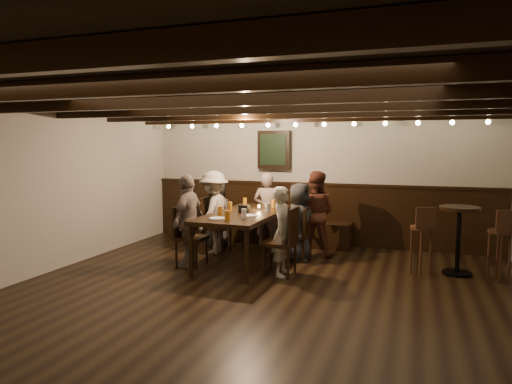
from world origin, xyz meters
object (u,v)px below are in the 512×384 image
at_px(person_bench_centre, 267,211).
at_px(person_right_near, 299,222).
at_px(chair_left_near, 216,236).
at_px(person_bench_left, 217,213).
at_px(bar_stool_right, 499,254).
at_px(dining_table, 245,217).
at_px(person_left_far, 188,221).
at_px(person_left_near, 214,212).
at_px(bar_stool_left, 421,249).
at_px(chair_left_far, 191,248).
at_px(person_right_far, 283,231).
at_px(person_bench_right, 315,213).
at_px(high_top_table, 459,230).
at_px(chair_right_far, 281,255).
at_px(chair_right_near, 297,244).

bearing_deg(person_bench_centre, person_right_near, 141.34).
bearing_deg(person_bench_centre, chair_left_near, 39.80).
height_order(person_bench_left, bar_stool_right, person_bench_left).
xyz_separation_m(dining_table, person_left_far, (-0.76, -0.44, -0.03)).
height_order(person_left_near, bar_stool_right, person_left_near).
distance_m(person_bench_left, bar_stool_left, 3.55).
height_order(chair_left_far, person_bench_left, person_bench_left).
bearing_deg(person_right_near, person_right_far, 180.00).
xyz_separation_m(person_bench_right, high_top_table, (2.17, -0.46, -0.06)).
distance_m(high_top_table, bar_stool_left, 0.60).
xyz_separation_m(person_right_far, bar_stool_left, (1.84, 0.68, -0.26)).
xyz_separation_m(person_bench_left, high_top_table, (3.97, -0.49, 0.03)).
height_order(person_right_far, bar_stool_right, person_right_far).
bearing_deg(bar_stool_left, person_bench_right, 139.29).
distance_m(dining_table, bar_stool_right, 3.61).
height_order(chair_right_far, bar_stool_right, bar_stool_right).
bearing_deg(person_left_near, dining_table, 59.04).
bearing_deg(chair_left_near, dining_table, 58.00).
bearing_deg(person_right_far, person_left_far, 90.00).
relative_size(person_left_near, bar_stool_left, 1.42).
distance_m(chair_right_near, person_bench_left, 1.72).
bearing_deg(chair_left_near, person_left_far, -1.90).
bearing_deg(dining_table, bar_stool_right, 5.01).
distance_m(person_bench_centre, person_bench_right, 0.91).
bearing_deg(chair_right_far, person_left_near, 58.53).
xyz_separation_m(person_bench_centre, person_right_near, (0.74, -0.61, -0.06)).
bearing_deg(person_right_near, person_left_far, 120.96).
distance_m(dining_table, person_left_far, 0.88).
relative_size(person_right_far, bar_stool_left, 1.28).
bearing_deg(bar_stool_left, chair_left_near, 156.94).
xyz_separation_m(chair_left_near, chair_left_far, (-0.01, -0.90, -0.01)).
distance_m(person_bench_right, person_left_near, 1.71).
bearing_deg(bar_stool_right, chair_left_near, 159.15).
xyz_separation_m(person_bench_left, bar_stool_right, (4.47, -0.64, -0.25)).
height_order(high_top_table, bar_stool_right, bar_stool_right).
bearing_deg(person_left_near, chair_left_near, 90.00).
bearing_deg(dining_table, person_bench_centre, 90.00).
bearing_deg(bar_stool_right, chair_left_far, 171.03).
xyz_separation_m(chair_left_far, chair_right_near, (1.45, 0.88, -0.02)).
height_order(chair_right_far, person_bench_centre, person_bench_centre).
relative_size(person_left_far, person_right_far, 1.11).
relative_size(dining_table, bar_stool_left, 2.16).
relative_size(person_bench_left, bar_stool_left, 1.24).
height_order(high_top_table, bar_stool_left, bar_stool_left).
relative_size(chair_left_near, person_right_far, 0.75).
distance_m(person_right_far, bar_stool_left, 1.98).
relative_size(chair_right_far, person_right_far, 0.77).
xyz_separation_m(dining_table, chair_right_near, (0.72, 0.44, -0.47)).
xyz_separation_m(chair_left_far, high_top_table, (3.81, 0.87, 0.36)).
height_order(chair_left_near, person_bench_centre, person_bench_centre).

